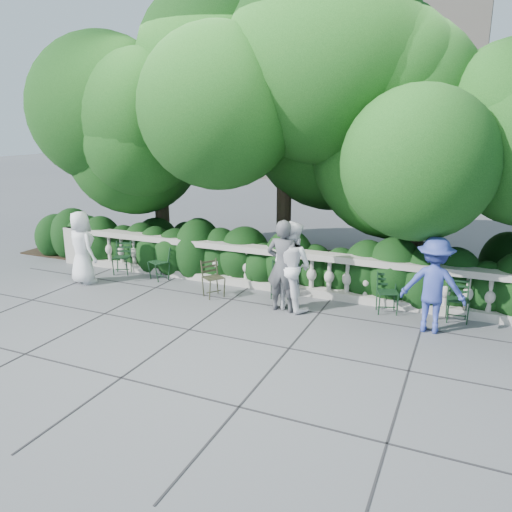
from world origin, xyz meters
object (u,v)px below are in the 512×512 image
at_px(chair_d, 279,299).
at_px(person_casual_man, 292,266).
at_px(chair_weathered, 217,299).
at_px(person_older_blue, 433,285).
at_px(chair_f, 387,315).
at_px(person_businessman, 82,248).
at_px(chair_a, 155,281).
at_px(chair_e, 456,324).
at_px(chair_b, 121,275).
at_px(person_woman_grey, 283,266).

bearing_deg(chair_d, person_casual_man, -60.97).
relative_size(chair_weathered, person_older_blue, 0.47).
height_order(chair_f, person_casual_man, person_casual_man).
bearing_deg(person_businessman, chair_d, -151.88).
xyz_separation_m(chair_a, chair_f, (5.65, -0.01, 0.00)).
bearing_deg(chair_d, chair_e, -15.38).
xyz_separation_m(chair_a, chair_e, (6.95, 0.08, 0.00)).
xyz_separation_m(chair_e, person_older_blue, (-0.46, -0.55, 0.90)).
relative_size(chair_f, chair_weathered, 1.00).
xyz_separation_m(chair_d, chair_weathered, (-1.29, -0.50, 0.00)).
xyz_separation_m(chair_b, person_casual_man, (4.75, -0.43, 0.93)).
bearing_deg(chair_e, chair_a, 173.76).
bearing_deg(chair_b, chair_d, -20.21).
xyz_separation_m(chair_f, person_woman_grey, (-2.04, -0.59, 0.96)).
relative_size(chair_d, chair_f, 1.00).
distance_m(chair_weathered, person_older_blue, 4.56).
bearing_deg(person_older_blue, chair_f, -28.70).
relative_size(chair_f, person_woman_grey, 0.44).
relative_size(chair_f, person_older_blue, 0.47).
distance_m(chair_f, person_businessman, 7.21).
bearing_deg(person_casual_man, chair_a, 15.93).
relative_size(chair_e, chair_weathered, 1.00).
relative_size(chair_a, person_businessman, 0.48).
distance_m(person_businessman, person_older_blue, 7.97).
height_order(chair_a, person_woman_grey, person_woman_grey).
relative_size(chair_a, person_older_blue, 0.47).
relative_size(chair_e, person_businessman, 0.48).
xyz_separation_m(person_businessman, person_casual_man, (5.19, 0.38, 0.05)).
height_order(person_woman_grey, person_casual_man, person_woman_grey).
height_order(chair_f, person_businessman, person_businessman).
height_order(chair_f, person_older_blue, person_older_blue).
height_order(chair_a, chair_b, same).
bearing_deg(person_older_blue, person_casual_man, -1.13).
xyz_separation_m(chair_b, chair_d, (4.34, -0.03, 0.00)).
height_order(chair_a, person_older_blue, person_older_blue).
bearing_deg(person_businessman, person_casual_man, -156.92).
bearing_deg(person_woman_grey, chair_a, -10.18).
xyz_separation_m(chair_a, person_older_blue, (6.50, -0.47, 0.90)).
height_order(chair_d, person_casual_man, person_casual_man).
distance_m(chair_e, person_businessman, 8.51).
height_order(person_businessman, person_casual_man, person_casual_man).
xyz_separation_m(person_businessman, person_woman_grey, (5.07, 0.20, 0.08)).
height_order(chair_e, person_older_blue, person_older_blue).
height_order(chair_a, chair_e, same).
height_order(person_businessman, person_older_blue, person_older_blue).
xyz_separation_m(chair_f, person_older_blue, (0.85, -0.46, 0.90)).
relative_size(chair_a, person_casual_man, 0.45).
bearing_deg(person_casual_man, chair_b, 17.25).
distance_m(chair_b, chair_d, 4.34).
relative_size(chair_a, chair_d, 1.00).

